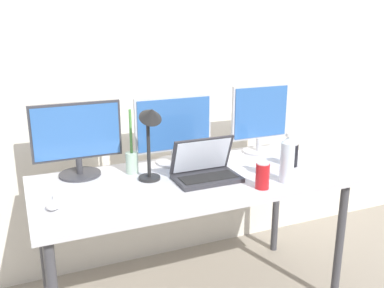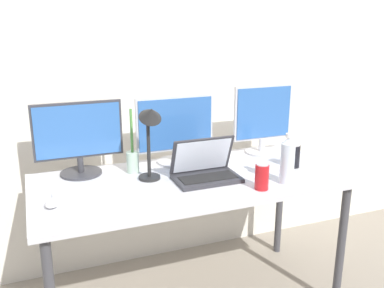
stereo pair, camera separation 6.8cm
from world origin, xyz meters
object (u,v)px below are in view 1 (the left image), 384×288
object	(u,v)px
desk_lamp	(151,129)
keyboard_main	(98,195)
monitor_right	(260,117)
bamboo_vase	(132,160)
water_bottle	(287,160)
soda_can_near_keyboard	(262,176)
monitor_center	(174,129)
work_desk	(192,190)
mouse_by_keyboard	(54,205)
soda_can_by_laptop	(292,155)
laptop_silver	(205,169)
monitor_left	(77,138)

from	to	relation	value
desk_lamp	keyboard_main	bearing A→B (deg)	-163.60
monitor_right	bamboo_vase	xyz separation A→B (m)	(-0.80, -0.05, -0.15)
keyboard_main	bamboo_vase	distance (m)	0.35
water_bottle	soda_can_near_keyboard	distance (m)	0.16
monitor_center	soda_can_near_keyboard	size ratio (longest dim) A/B	3.50
bamboo_vase	desk_lamp	xyz separation A→B (m)	(0.05, -0.17, 0.20)
work_desk	mouse_by_keyboard	size ratio (longest dim) A/B	15.95
bamboo_vase	keyboard_main	bearing A→B (deg)	-132.62
monitor_right	mouse_by_keyboard	xyz separation A→B (m)	(-1.22, -0.34, -0.20)
work_desk	keyboard_main	distance (m)	0.50
keyboard_main	desk_lamp	bearing A→B (deg)	19.88
soda_can_near_keyboard	desk_lamp	size ratio (longest dim) A/B	0.31
keyboard_main	soda_can_by_laptop	xyz separation A→B (m)	(1.07, 0.02, 0.05)
mouse_by_keyboard	desk_lamp	world-z (taller)	desk_lamp
work_desk	soda_can_near_keyboard	size ratio (longest dim) A/B	12.62
soda_can_by_laptop	desk_lamp	xyz separation A→B (m)	(-0.78, 0.07, 0.21)
work_desk	bamboo_vase	xyz separation A→B (m)	(-0.26, 0.19, 0.14)
keyboard_main	water_bottle	distance (m)	0.92
water_bottle	bamboo_vase	world-z (taller)	bamboo_vase
monitor_center	bamboo_vase	xyz separation A→B (m)	(-0.26, -0.06, -0.13)
monitor_right	soda_can_by_laptop	size ratio (longest dim) A/B	3.26
keyboard_main	monitor_right	bearing A→B (deg)	19.73
keyboard_main	mouse_by_keyboard	bearing A→B (deg)	-164.71
work_desk	monitor_center	size ratio (longest dim) A/B	3.61
work_desk	soda_can_by_laptop	bearing A→B (deg)	-4.33
laptop_silver	bamboo_vase	xyz separation A→B (m)	(-0.32, 0.23, 0.02)
monitor_right	water_bottle	xyz separation A→B (m)	(-0.13, -0.47, -0.10)
water_bottle	soda_can_by_laptop	xyz separation A→B (m)	(0.17, 0.19, -0.05)
work_desk	soda_can_by_laptop	xyz separation A→B (m)	(0.58, -0.04, 0.13)
laptop_silver	bamboo_vase	world-z (taller)	bamboo_vase
mouse_by_keyboard	bamboo_vase	size ratio (longest dim) A/B	0.29
monitor_right	laptop_silver	bearing A→B (deg)	-150.34
soda_can_by_laptop	bamboo_vase	bearing A→B (deg)	164.35
monitor_center	monitor_right	bearing A→B (deg)	-1.63
keyboard_main	monitor_center	bearing A→B (deg)	36.13
monitor_left	monitor_center	distance (m)	0.52
monitor_left	monitor_center	size ratio (longest dim) A/B	1.02
monitor_center	laptop_silver	bearing A→B (deg)	-79.39
keyboard_main	bamboo_vase	xyz separation A→B (m)	(0.23, 0.25, 0.06)
monitor_left	soda_can_near_keyboard	bearing A→B (deg)	-33.67
monitor_left	mouse_by_keyboard	xyz separation A→B (m)	(-0.16, -0.36, -0.18)
work_desk	monitor_left	xyz separation A→B (m)	(-0.52, 0.26, 0.27)
monitor_left	mouse_by_keyboard	size ratio (longest dim) A/B	4.50
keyboard_main	water_bottle	size ratio (longest dim) A/B	1.52
work_desk	bamboo_vase	bearing A→B (deg)	143.75
monitor_left	bamboo_vase	distance (m)	0.30
keyboard_main	laptop_silver	bearing A→B (deg)	6.11
mouse_by_keyboard	soda_can_by_laptop	xyz separation A→B (m)	(1.26, 0.06, 0.05)
soda_can_near_keyboard	monitor_left	bearing A→B (deg)	146.33
laptop_silver	keyboard_main	distance (m)	0.55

